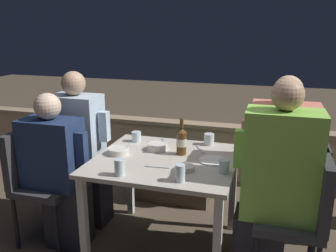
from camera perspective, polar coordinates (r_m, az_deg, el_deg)
The scene contains 25 objects.
ground_plane at distance 2.88m, azimuth -0.41°, elevation -18.79°, with size 16.00×16.00×0.00m, color brown.
parapet_wall at distance 3.97m, azimuth 5.52°, elevation -3.77°, with size 9.00×0.18×0.61m.
dining_table at distance 2.57m, azimuth -0.44°, elevation -7.03°, with size 1.00×0.91×0.73m.
planter_hedge at distance 3.45m, azimuth 0.77°, elevation -6.47°, with size 0.74×0.47×0.58m.
chair_left_near at distance 2.90m, azimuth -20.45°, elevation -7.20°, with size 0.42×0.41×0.89m.
person_navy_jumper at distance 2.78m, azimuth -17.24°, elevation -7.01°, with size 0.50×0.26×1.18m.
chair_left_far at distance 3.16m, azimuth -16.60°, elevation -5.00°, with size 0.42×0.41×0.89m.
person_blue_shirt at distance 3.02m, azimuth -13.67°, elevation -3.62°, with size 0.48×0.26×1.29m.
chair_right_near at distance 2.39m, azimuth 21.05°, elevation -12.33°, with size 0.42×0.41×0.89m.
person_green_blouse at distance 2.32m, azimuth 16.61°, elevation -9.23°, with size 0.51×0.26×1.35m.
chair_right_far at distance 2.67m, azimuth 20.92°, elevation -9.28°, with size 0.42×0.41×0.89m.
person_coral_top at distance 2.61m, azimuth 16.95°, elevation -6.69°, with size 0.51×0.26×1.33m.
beer_bottle at distance 2.58m, azimuth 2.18°, elevation -2.38°, with size 0.07×0.07×0.27m.
plate_0 at distance 2.50m, azimuth 7.26°, elevation -5.54°, with size 0.20×0.20×0.01m.
bowl_0 at distance 2.70m, azimuth -1.68°, elevation -3.26°, with size 0.15×0.15×0.05m.
bowl_1 at distance 2.64m, azimuth -7.97°, elevation -3.92°, with size 0.16×0.16×0.05m.
bowl_2 at distance 2.32m, azimuth 2.77°, elevation -6.71°, with size 0.12×0.12×0.04m.
glass_cup_0 at distance 2.31m, azimuth 9.00°, elevation -6.43°, with size 0.07×0.07×0.09m.
glass_cup_1 at distance 2.82m, azimuth 6.60°, elevation -2.14°, with size 0.08×0.08×0.09m.
glass_cup_2 at distance 2.16m, azimuth 1.95°, elevation -7.56°, with size 0.06×0.06×0.11m.
glass_cup_3 at distance 2.90m, azimuth -5.09°, elevation -1.71°, with size 0.08×0.08×0.08m.
glass_cup_4 at distance 2.26m, azimuth -7.79°, elevation -6.59°, with size 0.06×0.06×0.11m.
fork_0 at distance 2.88m, azimuth -0.55°, elevation -2.54°, with size 0.09×0.16×0.01m.
fork_1 at distance 2.38m, azimuth -1.75°, elevation -6.56°, with size 0.17×0.03×0.01m.
fork_2 at distance 2.71m, azimuth 5.25°, elevation -3.77°, with size 0.09×0.16×0.01m.
Camera 1 is at (0.69, -2.27, 1.64)m, focal length 38.00 mm.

